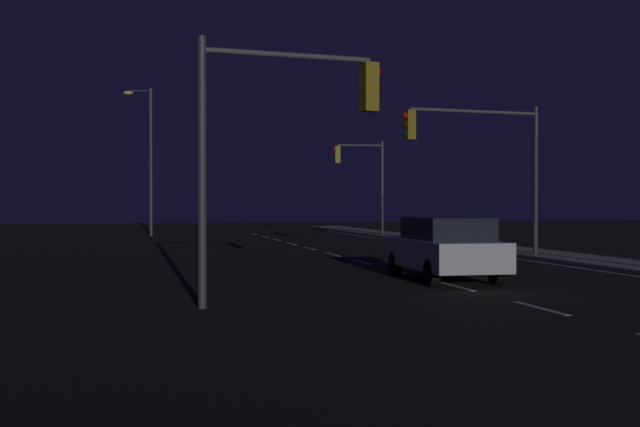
{
  "coord_description": "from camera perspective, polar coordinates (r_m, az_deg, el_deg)",
  "views": [
    {
      "loc": [
        -7.3,
        -4.93,
        1.95
      ],
      "look_at": [
        0.21,
        27.96,
        1.48
      ],
      "focal_mm": 46.89,
      "sensor_mm": 36.0,
      "label": 1
    }
  ],
  "objects": [
    {
      "name": "traffic_light_overhead_east",
      "position": [
        28.52,
        10.7,
        4.49
      ],
      "size": [
        5.09,
        0.82,
        5.08
      ],
      "color": "#2D3033",
      "rests_on": "sidewalk_right"
    },
    {
      "name": "sidewalk_right",
      "position": [
        26.65,
        19.61,
        -3.29
      ],
      "size": [
        2.36,
        77.0,
        0.14
      ],
      "primitive_type": "cube",
      "color": "#9E937F",
      "rests_on": "ground"
    },
    {
      "name": "ground_plane",
      "position": [
        23.67,
        5.16,
        -3.92
      ],
      "size": [
        112.0,
        112.0,
        0.0
      ],
      "primitive_type": "plane",
      "color": "black",
      "rests_on": "ground"
    },
    {
      "name": "traffic_light_far_center",
      "position": [
        46.47,
        2.83,
        3.02
      ],
      "size": [
        2.81,
        0.6,
        5.2
      ],
      "color": "#38383D",
      "rests_on": "sidewalk_right"
    },
    {
      "name": "traffic_light_mid_left",
      "position": [
        15.84,
        -2.36,
        6.4
      ],
      "size": [
        3.62,
        0.69,
        4.97
      ],
      "color": "#38383D",
      "rests_on": "ground"
    },
    {
      "name": "car",
      "position": [
        20.85,
        8.48,
        -2.3
      ],
      "size": [
        1.89,
        4.43,
        1.57
      ],
      "color": "silver",
      "rests_on": "ground"
    },
    {
      "name": "lane_edge_line",
      "position": [
        30.35,
        12.23,
        -2.89
      ],
      "size": [
        0.14,
        53.0,
        0.01
      ],
      "color": "silver",
      "rests_on": "ground"
    },
    {
      "name": "street_lamp_far_end",
      "position": [
        48.28,
        -11.71,
        4.31
      ],
      "size": [
        1.6,
        0.71,
        8.37
      ],
      "color": "#38383D",
      "rests_on": "ground"
    },
    {
      "name": "lane_markings_center",
      "position": [
        27.01,
        2.86,
        -3.32
      ],
      "size": [
        0.14,
        50.0,
        0.01
      ],
      "color": "silver",
      "rests_on": "ground"
    }
  ]
}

